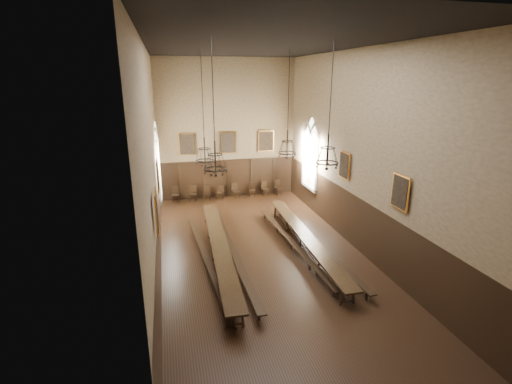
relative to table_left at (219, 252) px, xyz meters
name	(u,v)px	position (x,y,z in m)	size (l,w,h in m)	color
floor	(262,254)	(1.97, 0.18, -0.42)	(9.00, 18.00, 0.02)	black
ceiling	(263,44)	(1.97, 0.18, 8.60)	(9.00, 18.00, 0.02)	black
wall_back	(227,130)	(1.97, 9.19, 4.09)	(9.00, 0.02, 9.00)	#8B7255
wall_front	(377,249)	(1.97, -8.83, 4.09)	(9.00, 0.02, 9.00)	#8B7255
wall_left	(152,163)	(-2.54, 0.18, 4.09)	(0.02, 18.00, 9.00)	#8B7255
wall_right	(358,153)	(6.48, 0.18, 4.09)	(0.02, 18.00, 9.00)	#8B7255
wainscot_panelling	(262,229)	(1.97, 0.18, 0.84)	(9.00, 18.00, 2.50)	black
table_left	(219,252)	(0.00, 0.00, 0.00)	(1.17, 10.55, 0.82)	black
table_right	(305,242)	(4.04, 0.07, -0.02)	(0.96, 9.99, 0.78)	black
bench_left_outer	(205,257)	(-0.64, -0.08, -0.15)	(0.88, 9.03, 0.41)	black
bench_left_inner	(231,249)	(0.57, 0.39, -0.10)	(0.50, 10.71, 0.48)	black
bench_right_inner	(292,244)	(3.47, 0.30, -0.15)	(0.69, 9.02, 0.41)	black
bench_right_outer	(312,241)	(4.51, 0.33, -0.12)	(0.80, 10.15, 0.46)	black
chair_0	(176,198)	(-1.60, 8.65, -0.10)	(0.51, 0.51, 1.03)	black
chair_1	(193,196)	(-0.48, 8.67, -0.10)	(0.56, 0.56, 1.04)	black
chair_2	(207,196)	(0.43, 8.68, -0.12)	(0.50, 0.50, 0.96)	black
chair_3	(221,195)	(1.36, 8.69, -0.14)	(0.49, 0.49, 0.89)	black
chair_4	(236,193)	(2.39, 8.73, -0.11)	(0.54, 0.54, 0.98)	black
chair_5	(252,192)	(3.51, 8.74, -0.13)	(0.48, 0.48, 0.93)	black
chair_6	(265,191)	(4.43, 8.70, -0.12)	(0.50, 0.50, 0.97)	black
chair_7	(278,190)	(5.37, 8.70, -0.11)	(0.53, 0.53, 1.00)	black
chandelier_back_left	(205,154)	(-0.15, 3.13, 3.76)	(0.93, 0.93, 5.31)	black
chandelier_back_right	(287,147)	(3.87, 2.50, 4.08)	(0.90, 0.90, 4.98)	black
chandelier_front_left	(215,160)	(-0.37, -2.45, 4.66)	(0.79, 0.79, 4.38)	black
chandelier_front_right	(327,155)	(3.85, -2.23, 4.59)	(0.87, 0.87, 4.44)	black
portrait_back_0	(187,144)	(-0.63, 9.06, 3.29)	(1.10, 0.12, 1.40)	orange
portrait_back_1	(228,143)	(1.97, 9.06, 3.29)	(1.10, 0.12, 1.40)	orange
portrait_back_2	(266,141)	(4.57, 9.06, 3.29)	(1.10, 0.12, 1.40)	orange
portrait_left_0	(158,176)	(-2.41, 1.18, 3.29)	(0.12, 1.00, 1.30)	orange
portrait_left_1	(156,212)	(-2.41, -3.32, 3.29)	(0.12, 1.00, 1.30)	orange
portrait_right_0	(344,165)	(6.35, 1.18, 3.29)	(0.12, 1.00, 1.30)	orange
portrait_right_1	(400,192)	(6.35, -3.32, 3.29)	(0.12, 1.00, 1.30)	orange
window_right	(310,154)	(6.40, 5.68, 2.99)	(0.20, 2.20, 4.60)	white
window_left	(158,161)	(-2.46, 5.68, 2.99)	(0.20, 2.20, 4.60)	white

